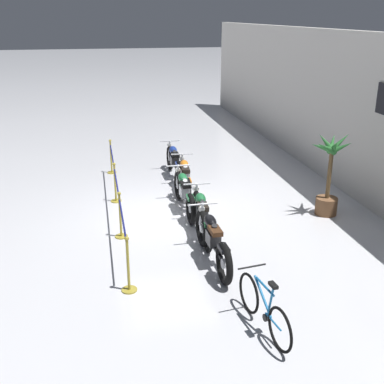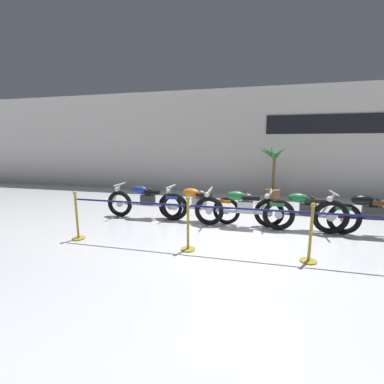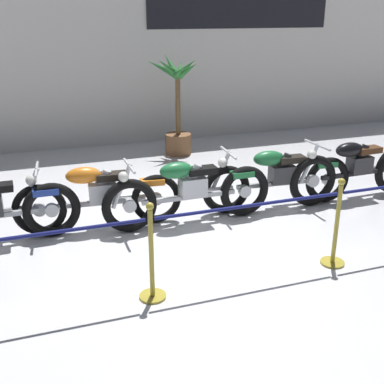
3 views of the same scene
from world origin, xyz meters
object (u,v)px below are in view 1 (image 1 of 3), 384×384
stanchion_mid_right (121,222)px  motorcycle_orange_1 (185,177)px  motorcycle_green_2 (184,193)px  stanchion_mid_left (116,189)px  potted_palm_left_of_row (329,178)px  motorcycle_green_3 (202,215)px  stanchion_far_left (114,173)px  motorcycle_black_4 (212,240)px  motorcycle_blue_0 (174,162)px  bicycle (264,309)px  stanchion_far_right (128,273)px

stanchion_mid_right → motorcycle_orange_1: bearing=142.1°
motorcycle_green_2 → stanchion_mid_left: size_ratio=2.28×
stanchion_mid_left → stanchion_mid_right: size_ratio=1.00×
potted_palm_left_of_row → stanchion_mid_left: size_ratio=1.93×
motorcycle_orange_1 → motorcycle_green_3: bearing=-2.6°
stanchion_far_left → stanchion_mid_right: same height
stanchion_far_left → motorcycle_black_4: bearing=23.0°
motorcycle_black_4 → stanchion_far_left: 4.30m
motorcycle_blue_0 → bicycle: size_ratio=1.39×
motorcycle_green_3 → motorcycle_black_4: 1.31m
motorcycle_blue_0 → stanchion_far_right: stanchion_far_right is taller
motorcycle_blue_0 → motorcycle_black_4: (5.35, -0.14, 0.01)m
motorcycle_blue_0 → stanchion_mid_left: size_ratio=2.22×
motorcycle_blue_0 → stanchion_mid_left: stanchion_mid_left is taller
bicycle → motorcycle_black_4: bearing=-173.3°
motorcycle_black_4 → stanchion_far_left: (-3.95, -1.68, 0.21)m
motorcycle_green_3 → stanchion_far_right: (2.01, -1.76, -0.11)m
motorcycle_green_2 → bicycle: (4.97, 0.31, -0.10)m
motorcycle_orange_1 → potted_palm_left_of_row: bearing=56.2°
motorcycle_green_2 → bicycle: 4.98m
stanchion_mid_left → motorcycle_green_3: bearing=36.5°
motorcycle_black_4 → stanchion_mid_left: stanchion_mid_left is taller
motorcycle_blue_0 → stanchion_far_left: 2.30m
bicycle → stanchion_far_left: bearing=-162.6°
motorcycle_orange_1 → motorcycle_green_2: bearing=-11.6°
motorcycle_green_3 → stanchion_far_right: bearing=-41.2°
motorcycle_black_4 → bicycle: size_ratio=1.40×
stanchion_far_left → stanchion_far_right: same height
motorcycle_orange_1 → motorcycle_green_3: (2.62, -0.12, -0.00)m
stanchion_mid_left → stanchion_far_right: size_ratio=1.00×
potted_palm_left_of_row → motorcycle_black_4: bearing=-60.8°
motorcycle_orange_1 → potted_palm_left_of_row: 3.76m
motorcycle_blue_0 → motorcycle_green_3: motorcycle_blue_0 is taller
motorcycle_black_4 → bicycle: bearing=6.7°
motorcycle_orange_1 → bicycle: size_ratio=1.33×
motorcycle_green_3 → stanchion_far_right: stanchion_far_right is taller
motorcycle_orange_1 → potted_palm_left_of_row: (2.08, 3.10, 0.45)m
potted_palm_left_of_row → stanchion_mid_right: 5.02m
stanchion_mid_left → stanchion_far_right: bearing=0.0°
motorcycle_green_2 → potted_palm_left_of_row: (0.89, 3.34, 0.45)m
motorcycle_blue_0 → motorcycle_orange_1: 1.42m
bicycle → stanchion_far_left: (-6.18, -1.94, 0.32)m
stanchion_far_right → bicycle: bearing=51.9°
stanchion_mid_right → motorcycle_black_4: bearing=48.0°
motorcycle_green_2 → motorcycle_green_3: bearing=5.0°
stanchion_mid_left → potted_palm_left_of_row: bearing=69.7°
motorcycle_green_3 → bicycle: 3.54m
motorcycle_blue_0 → motorcycle_black_4: motorcycle_black_4 is taller
motorcycle_blue_0 → potted_palm_left_of_row: 4.74m
potted_palm_left_of_row → stanchion_far_left: potted_palm_left_of_row is taller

